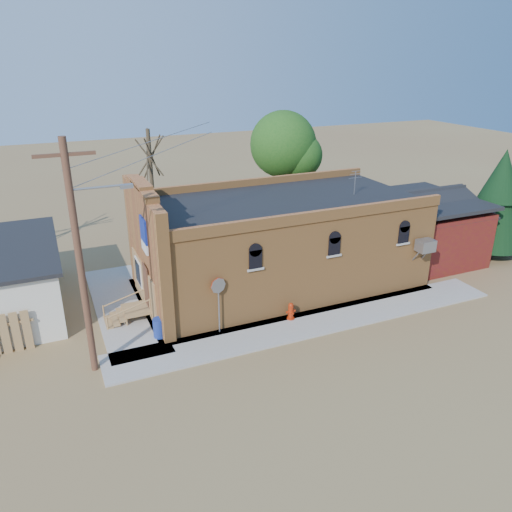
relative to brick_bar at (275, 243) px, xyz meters
name	(u,v)px	position (x,y,z in m)	size (l,w,h in m)	color
ground	(295,340)	(-1.64, -5.49, -2.34)	(120.00, 120.00, 0.00)	olive
sidewalk_south	(315,323)	(-0.14, -4.59, -2.30)	(19.00, 2.20, 0.08)	#9E9991
sidewalk_west	(123,307)	(-7.94, 0.51, -2.30)	(2.60, 10.00, 0.08)	#9E9991
brick_bar	(275,243)	(0.00, 0.00, 0.00)	(16.40, 7.97, 6.30)	#C37B3B
red_shed	(424,221)	(9.86, 0.01, -0.07)	(5.40, 6.40, 4.30)	#632311
utility_pole	(81,256)	(-9.79, -4.29, 2.43)	(3.12, 0.26, 9.00)	#543221
tree_bare_near	(150,155)	(-4.64, 7.51, 3.62)	(2.80, 2.80, 7.65)	#4C3F2B
tree_leafy	(283,144)	(4.36, 8.01, 3.59)	(4.40, 4.40, 8.15)	#4C3F2B
evergreen_tree	(499,197)	(13.86, -1.49, 1.37)	(3.60, 3.60, 6.50)	#4C3F2B
fire_hydrant	(291,311)	(-1.02, -3.91, -1.86)	(0.45, 0.41, 0.82)	#A12209
stop_sign	(218,291)	(-4.44, -3.69, -0.25)	(0.70, 0.23, 2.62)	gray
trash_barrel	(160,328)	(-6.94, -3.02, -1.83)	(0.56, 0.56, 0.86)	navy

